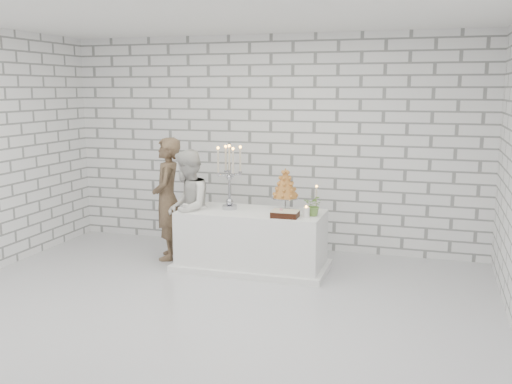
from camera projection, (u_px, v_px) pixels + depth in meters
name	position (u px, v px, depth m)	size (l,w,h in m)	color
ground	(206.00, 306.00, 6.11)	(6.00, 5.00, 0.01)	silver
ceiling	(202.00, 10.00, 5.58)	(6.00, 5.00, 0.01)	white
wall_back	(271.00, 143.00, 8.20)	(6.00, 0.01, 3.00)	white
wall_front	(48.00, 216.00, 3.49)	(6.00, 0.01, 3.00)	white
cake_table	(252.00, 240.00, 7.32)	(1.80, 0.80, 0.75)	white
groom	(167.00, 199.00, 7.72)	(0.59, 0.39, 1.63)	brown
bride	(188.00, 208.00, 7.43)	(0.73, 0.57, 1.50)	silver
candelabra	(229.00, 177.00, 7.30)	(0.33, 0.33, 0.82)	#A6A6B1
croquembouche	(285.00, 189.00, 7.24)	(0.35, 0.35, 0.54)	#9B571A
chocolate_cake	(285.00, 214.00, 6.90)	(0.32, 0.23, 0.08)	black
pillar_candle	(306.00, 212.00, 6.89)	(0.08, 0.08, 0.12)	white
extra_taper	(316.00, 200.00, 7.13)	(0.06, 0.06, 0.32)	beige
flowers	(314.00, 205.00, 6.96)	(0.23, 0.20, 0.26)	#3E8135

